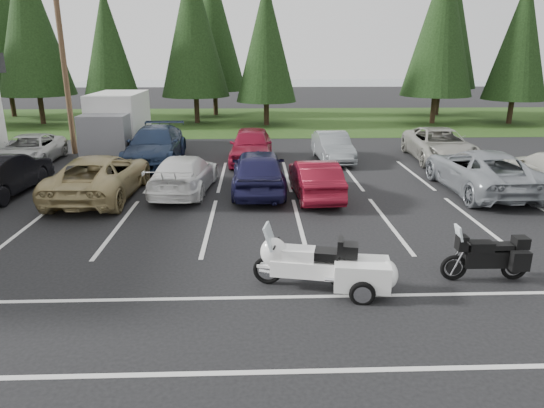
{
  "coord_description": "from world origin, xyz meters",
  "views": [
    {
      "loc": [
        -0.81,
        -12.65,
        4.97
      ],
      "look_at": [
        -0.38,
        -0.5,
        1.13
      ],
      "focal_mm": 32.0,
      "sensor_mm": 36.0,
      "label": 1
    }
  ],
  "objects_px": {
    "box_truck": "(115,123)",
    "car_near_6": "(480,171)",
    "car_near_3": "(184,174)",
    "car_near_4": "(259,170)",
    "car_far_4": "(440,145)",
    "cargo_trailer": "(361,277)",
    "car_near_1": "(2,174)",
    "car_far_2": "(251,145)",
    "car_far_1": "(155,145)",
    "car_far_0": "(29,150)",
    "touring_motorcycle": "(305,257)",
    "car_far_3": "(333,147)",
    "car_near_5": "(315,179)",
    "adventure_motorcycle": "(486,252)",
    "utility_pole": "(63,57)",
    "car_near_2": "(100,176)"
  },
  "relations": [
    {
      "from": "box_truck",
      "to": "car_near_6",
      "type": "distance_m",
      "value": 17.47
    },
    {
      "from": "car_near_3",
      "to": "car_near_4",
      "type": "bearing_deg",
      "value": -176.79
    },
    {
      "from": "car_far_4",
      "to": "cargo_trailer",
      "type": "height_order",
      "value": "car_far_4"
    },
    {
      "from": "car_near_1",
      "to": "car_far_2",
      "type": "height_order",
      "value": "car_far_2"
    },
    {
      "from": "car_near_1",
      "to": "car_far_2",
      "type": "distance_m",
      "value": 10.26
    },
    {
      "from": "cargo_trailer",
      "to": "car_far_1",
      "type": "bearing_deg",
      "value": 126.21
    },
    {
      "from": "box_truck",
      "to": "car_near_3",
      "type": "height_order",
      "value": "box_truck"
    },
    {
      "from": "car_far_0",
      "to": "touring_motorcycle",
      "type": "xyz_separation_m",
      "value": [
        11.39,
        -12.57,
        0.05
      ]
    },
    {
      "from": "car_far_2",
      "to": "car_far_3",
      "type": "bearing_deg",
      "value": 5.53
    },
    {
      "from": "car_near_5",
      "to": "car_far_0",
      "type": "height_order",
      "value": "car_near_5"
    },
    {
      "from": "car_far_3",
      "to": "car_near_1",
      "type": "bearing_deg",
      "value": -160.46
    },
    {
      "from": "box_truck",
      "to": "car_near_3",
      "type": "xyz_separation_m",
      "value": [
        4.59,
        -7.82,
        -0.77
      ]
    },
    {
      "from": "car_near_5",
      "to": "car_far_0",
      "type": "xyz_separation_m",
      "value": [
        -12.43,
        5.67,
        -0.01
      ]
    },
    {
      "from": "car_far_4",
      "to": "adventure_motorcycle",
      "type": "height_order",
      "value": "car_far_4"
    },
    {
      "from": "car_near_6",
      "to": "touring_motorcycle",
      "type": "bearing_deg",
      "value": 45.26
    },
    {
      "from": "utility_pole",
      "to": "car_far_0",
      "type": "relative_size",
      "value": 1.88
    },
    {
      "from": "utility_pole",
      "to": "car_near_3",
      "type": "xyz_separation_m",
      "value": [
        6.59,
        -7.32,
        -4.02
      ]
    },
    {
      "from": "box_truck",
      "to": "car_near_4",
      "type": "relative_size",
      "value": 1.17
    },
    {
      "from": "utility_pole",
      "to": "car_far_0",
      "type": "bearing_deg",
      "value": -114.84
    },
    {
      "from": "car_near_5",
      "to": "car_near_6",
      "type": "distance_m",
      "value": 6.19
    },
    {
      "from": "car_near_2",
      "to": "adventure_motorcycle",
      "type": "bearing_deg",
      "value": 148.64
    },
    {
      "from": "car_near_3",
      "to": "car_far_0",
      "type": "distance_m",
      "value": 9.13
    },
    {
      "from": "car_near_1",
      "to": "car_far_2",
      "type": "bearing_deg",
      "value": -147.57
    },
    {
      "from": "car_far_3",
      "to": "car_far_4",
      "type": "relative_size",
      "value": 0.75
    },
    {
      "from": "car_far_0",
      "to": "car_far_2",
      "type": "relative_size",
      "value": 1.01
    },
    {
      "from": "car_near_6",
      "to": "car_far_4",
      "type": "bearing_deg",
      "value": -95.29
    },
    {
      "from": "car_near_1",
      "to": "car_far_0",
      "type": "xyz_separation_m",
      "value": [
        -1.23,
        5.02,
        -0.11
      ]
    },
    {
      "from": "car_far_4",
      "to": "cargo_trailer",
      "type": "relative_size",
      "value": 3.21
    },
    {
      "from": "utility_pole",
      "to": "car_near_6",
      "type": "height_order",
      "value": "utility_pole"
    },
    {
      "from": "touring_motorcycle",
      "to": "cargo_trailer",
      "type": "height_order",
      "value": "touring_motorcycle"
    },
    {
      "from": "car_near_3",
      "to": "car_far_0",
      "type": "xyz_separation_m",
      "value": [
        -7.72,
        4.87,
        -0.02
      ]
    },
    {
      "from": "car_near_6",
      "to": "adventure_motorcycle",
      "type": "height_order",
      "value": "car_near_6"
    },
    {
      "from": "car_far_3",
      "to": "car_near_5",
      "type": "bearing_deg",
      "value": -107.64
    },
    {
      "from": "utility_pole",
      "to": "car_far_2",
      "type": "xyz_separation_m",
      "value": [
        9.01,
        -2.39,
        -3.9
      ]
    },
    {
      "from": "car_near_2",
      "to": "box_truck",
      "type": "bearing_deg",
      "value": -76.53
    },
    {
      "from": "box_truck",
      "to": "car_far_2",
      "type": "relative_size",
      "value": 1.19
    },
    {
      "from": "car_near_2",
      "to": "car_near_3",
      "type": "relative_size",
      "value": 1.17
    },
    {
      "from": "box_truck",
      "to": "cargo_trailer",
      "type": "height_order",
      "value": "box_truck"
    },
    {
      "from": "car_near_4",
      "to": "cargo_trailer",
      "type": "xyz_separation_m",
      "value": [
        2.11,
        -7.98,
        -0.42
      ]
    },
    {
      "from": "car_near_3",
      "to": "touring_motorcycle",
      "type": "relative_size",
      "value": 1.82
    },
    {
      "from": "car_near_2",
      "to": "car_far_0",
      "type": "xyz_separation_m",
      "value": [
        -4.83,
        5.38,
        -0.1
      ]
    },
    {
      "from": "box_truck",
      "to": "car_near_5",
      "type": "height_order",
      "value": "box_truck"
    },
    {
      "from": "car_near_6",
      "to": "cargo_trailer",
      "type": "distance_m",
      "value": 9.87
    },
    {
      "from": "car_near_2",
      "to": "car_near_6",
      "type": "bearing_deg",
      "value": -177.08
    },
    {
      "from": "touring_motorcycle",
      "to": "car_far_2",
      "type": "bearing_deg",
      "value": 107.33
    },
    {
      "from": "car_near_2",
      "to": "touring_motorcycle",
      "type": "relative_size",
      "value": 2.13
    },
    {
      "from": "car_near_2",
      "to": "car_near_5",
      "type": "relative_size",
      "value": 1.35
    },
    {
      "from": "car_near_2",
      "to": "car_far_1",
      "type": "relative_size",
      "value": 0.97
    },
    {
      "from": "car_near_6",
      "to": "car_near_3",
      "type": "bearing_deg",
      "value": -2.07
    },
    {
      "from": "car_near_5",
      "to": "touring_motorcycle",
      "type": "bearing_deg",
      "value": 78.14
    }
  ]
}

